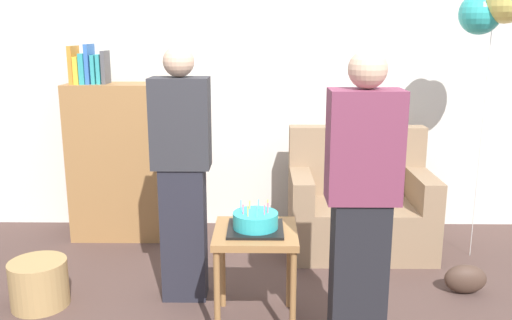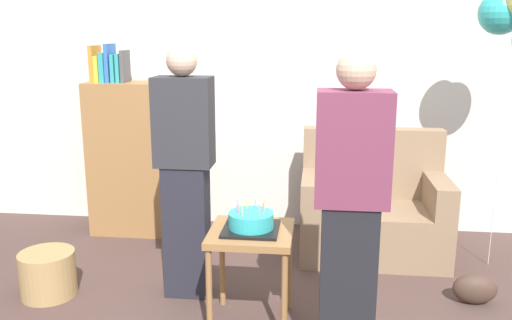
% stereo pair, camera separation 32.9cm
% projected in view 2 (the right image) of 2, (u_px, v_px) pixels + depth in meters
% --- Properties ---
extents(wall_back, '(6.00, 0.10, 2.70)m').
position_uv_depth(wall_back, '(291.00, 74.00, 4.68)').
color(wall_back, silver).
rests_on(wall_back, ground_plane).
extents(couch, '(1.10, 0.70, 0.96)m').
position_uv_depth(couch, '(372.00, 211.00, 4.25)').
color(couch, '#8C7054').
rests_on(couch, ground_plane).
extents(bookshelf, '(0.80, 0.36, 1.61)m').
position_uv_depth(bookshelf, '(137.00, 156.00, 4.63)').
color(bookshelf, olive).
rests_on(bookshelf, ground_plane).
extents(side_table, '(0.48, 0.48, 0.59)m').
position_uv_depth(side_table, '(251.00, 245.00, 3.16)').
color(side_table, olive).
rests_on(side_table, ground_plane).
extents(birthday_cake, '(0.32, 0.32, 0.17)m').
position_uv_depth(birthday_cake, '(251.00, 222.00, 3.12)').
color(birthday_cake, black).
rests_on(birthday_cake, side_table).
extents(person_blowing_candles, '(0.36, 0.22, 1.63)m').
position_uv_depth(person_blowing_candles, '(185.00, 173.00, 3.47)').
color(person_blowing_candles, '#23232D').
rests_on(person_blowing_candles, ground_plane).
extents(person_holding_cake, '(0.36, 0.22, 1.63)m').
position_uv_depth(person_holding_cake, '(350.00, 213.00, 2.70)').
color(person_holding_cake, black).
rests_on(person_holding_cake, ground_plane).
extents(wicker_basket, '(0.36, 0.36, 0.30)m').
position_uv_depth(wicker_basket, '(48.00, 274.00, 3.59)').
color(wicker_basket, '#A88451').
rests_on(wicker_basket, ground_plane).
extents(handbag, '(0.28, 0.14, 0.20)m').
position_uv_depth(handbag, '(475.00, 289.00, 3.49)').
color(handbag, '#473328').
rests_on(handbag, ground_plane).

